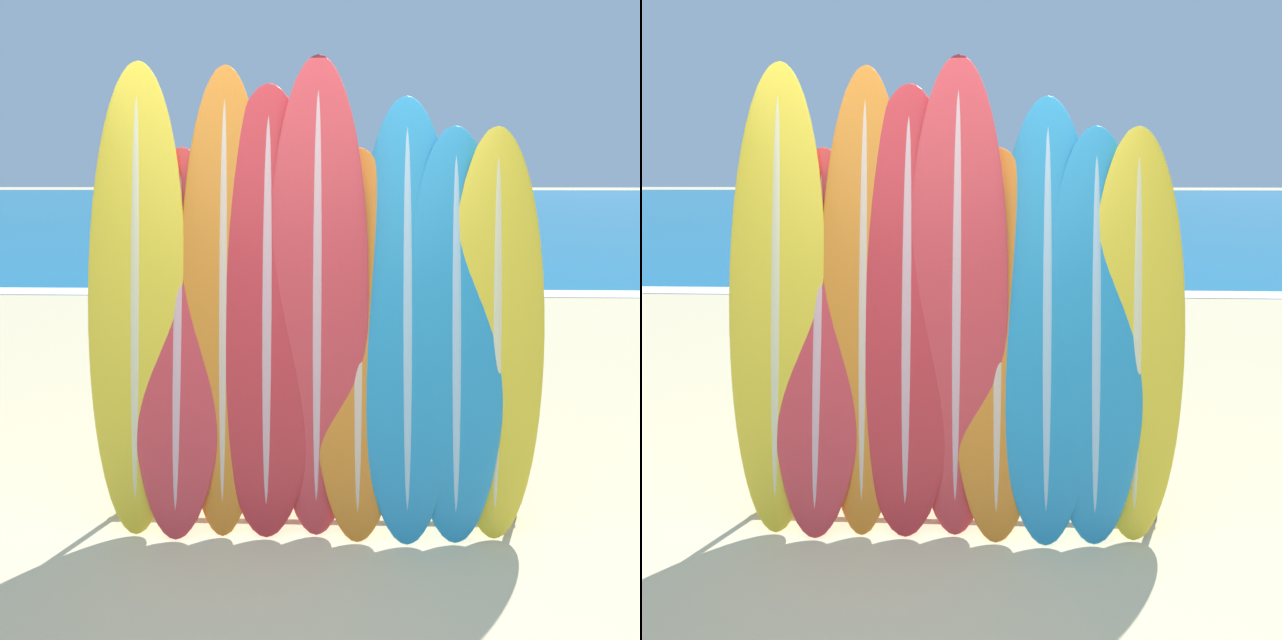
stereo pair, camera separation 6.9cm
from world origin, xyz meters
The scene contains 14 objects.
ground_plane centered at (0.00, 0.00, 0.00)m, with size 160.00×160.00×0.00m, color #CCB789.
ocean_water centered at (0.00, 36.68, 0.00)m, with size 120.00×60.00×0.01m.
surfboard_rack centered at (0.12, 0.67, 0.50)m, with size 2.29×0.04×0.94m.
surfboard_slot_0 centered at (-0.84, 0.71, 1.25)m, with size 0.53×0.64×2.51m.
surfboard_slot_1 centered at (-0.62, 0.67, 1.03)m, with size 0.53×0.64×2.06m.
surfboard_slot_2 centered at (-0.37, 0.71, 1.24)m, with size 0.49×0.64×2.49m.
surfboard_slot_3 centered at (-0.14, 0.69, 1.19)m, with size 0.59×0.64×2.39m.
surfboard_slot_4 centered at (0.13, 0.70, 1.26)m, with size 0.55×0.58×2.53m.
surfboard_slot_5 centered at (0.35, 0.67, 1.03)m, with size 0.51×0.63×2.06m.
surfboard_slot_6 centered at (0.61, 0.71, 1.17)m, with size 0.56×0.75×2.33m.
surfboard_slot_7 centered at (0.87, 0.68, 1.09)m, with size 0.55×0.65×2.17m.
surfboard_slot_8 centered at (1.08, 0.68, 1.08)m, with size 0.51×0.53×2.16m.
person_near_water centered at (1.87, 5.69, 0.97)m, with size 0.30×0.24×1.79m.
person_mid_beach centered at (0.17, 4.26, 0.92)m, with size 0.28×0.28×1.68m.
Camera 2 is at (0.30, -2.55, 1.92)m, focal length 35.00 mm.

